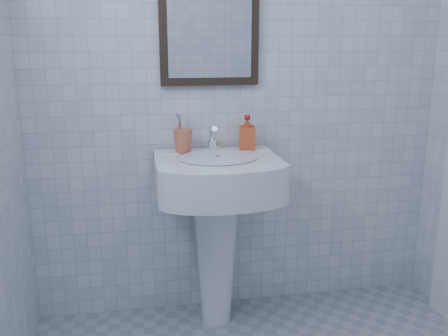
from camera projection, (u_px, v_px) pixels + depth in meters
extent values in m
cube|color=silver|center=(240.00, 83.00, 2.59)|extent=(2.20, 0.02, 2.50)
cone|color=white|center=(216.00, 255.00, 2.60)|extent=(0.24, 0.24, 0.75)
cube|color=white|center=(217.00, 176.00, 2.44)|extent=(0.60, 0.43, 0.18)
cube|color=white|center=(212.00, 153.00, 2.58)|extent=(0.60, 0.11, 0.03)
cylinder|color=white|center=(218.00, 157.00, 2.38)|extent=(0.37, 0.37, 0.01)
cylinder|color=silver|center=(213.00, 145.00, 2.54)|extent=(0.05, 0.05, 0.05)
cylinder|color=silver|center=(213.00, 133.00, 2.51)|extent=(0.03, 0.11, 0.09)
cylinder|color=silver|center=(212.00, 136.00, 2.55)|extent=(0.03, 0.06, 0.10)
imported|color=red|center=(247.00, 132.00, 2.57)|extent=(0.09, 0.09, 0.18)
cube|color=black|center=(209.00, 22.00, 2.47)|extent=(0.50, 0.04, 0.62)
cube|color=silver|center=(210.00, 22.00, 2.45)|extent=(0.42, 0.00, 0.54)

